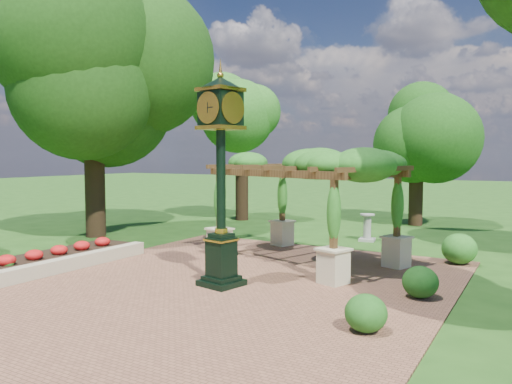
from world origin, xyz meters
The scene contains 13 objects.
ground centered at (0.00, 0.00, 0.00)m, with size 120.00×120.00×0.00m, color #1E4714.
brick_plaza centered at (0.00, 1.00, 0.02)m, with size 10.00×12.00×0.04m, color brown.
border_wall centered at (-4.60, 0.50, 0.20)m, with size 0.35×5.00×0.40m, color #C6B793.
flower_bed centered at (-5.50, 0.50, 0.18)m, with size 1.50×5.00×0.36m, color red.
pedestal_clock centered at (-0.09, 1.00, 3.02)m, with size 1.18×1.18×5.06m.
pergola centered at (0.43, 4.54, 2.74)m, with size 6.06×4.79×3.33m.
sundial centered at (0.93, 9.09, 0.44)m, with size 0.64×0.64×1.01m.
shrub_front centered at (3.90, -0.36, 0.38)m, with size 0.75×0.75×0.68m, color #1D5217.
shrub_mid centered at (4.27, 2.31, 0.39)m, with size 0.78×0.78×0.70m, color #194914.
shrub_back centered at (4.49, 6.41, 0.48)m, with size 0.98×0.98×0.88m, color #26651D.
tree_west_near centered at (-8.58, 4.80, 6.12)m, with size 5.79×5.79×8.89m.
tree_west_far centered at (-6.28, 11.94, 4.99)m, with size 3.22×3.22×7.31m.
tree_north centered at (1.51, 14.33, 4.42)m, with size 3.73×3.73×6.45m.
Camera 1 is at (6.55, -8.78, 3.15)m, focal length 35.00 mm.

